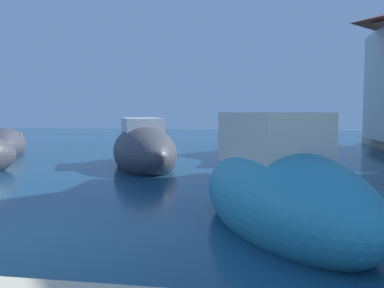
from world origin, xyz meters
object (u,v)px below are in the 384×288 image
object	(u,v)px
moored_boat_0	(6,145)
moored_boat_4	(279,192)
moored_boat_2	(281,147)
moored_boat_5	(144,150)

from	to	relation	value
moored_boat_0	moored_boat_4	bearing A→B (deg)	-158.64
moored_boat_4	moored_boat_0	bearing A→B (deg)	-157.04
moored_boat_2	moored_boat_4	size ratio (longest dim) A/B	0.90
moored_boat_0	moored_boat_4	xyz separation A→B (m)	(11.93, -10.60, 0.19)
moored_boat_5	moored_boat_0	bearing A→B (deg)	-138.30
moored_boat_2	moored_boat_4	world-z (taller)	moored_boat_4
moored_boat_2	moored_boat_5	size ratio (longest dim) A/B	0.81
moored_boat_2	moored_boat_5	bearing A→B (deg)	-83.05
moored_boat_5	moored_boat_2	bearing A→B (deg)	107.76
moored_boat_4	moored_boat_5	distance (m)	8.43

